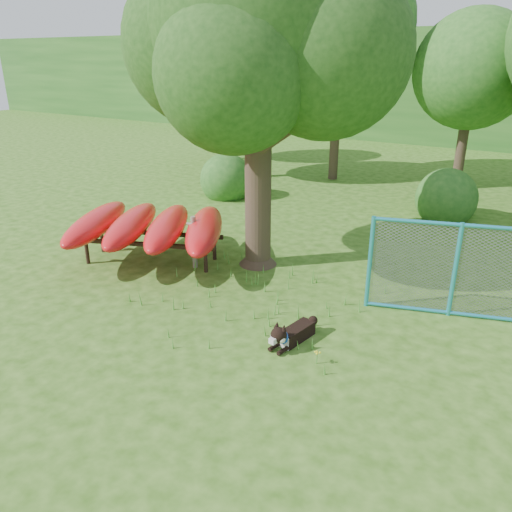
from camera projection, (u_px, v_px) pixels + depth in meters
The scene contains 14 objects.
ground at pixel (211, 326), 9.04m from camera, with size 80.00×80.00×0.00m, color #285310.
oak_tree at pixel (258, 36), 9.97m from camera, with size 6.04×5.33×7.37m.
wooden_post at pixel (194, 241), 11.32m from camera, with size 0.34×0.13×1.23m.
kayak_rack at pixel (149, 226), 11.57m from camera, with size 4.74×4.27×1.15m.
husky_dog at pixel (291, 334), 8.41m from camera, with size 0.43×1.16×0.52m.
fence_section at pixel (455, 270), 9.08m from camera, with size 3.00×1.02×3.04m.
wildflower_clump at pixel (317, 353), 7.85m from camera, with size 0.11×0.11×0.23m.
bg_tree_a at pixel (230, 58), 18.45m from camera, with size 4.40×4.40×6.70m.
bg_tree_b at pixel (341, 25), 17.86m from camera, with size 5.20×5.20×8.22m.
bg_tree_c at pixel (473, 70), 16.98m from camera, with size 4.00×4.00×6.12m.
bg_tree_f at pixel (223, 76), 22.32m from camera, with size 3.60×3.60×5.55m.
shrub_left at pixel (227, 196), 17.41m from camera, with size 1.80×1.80×1.80m, color #255B1D.
shrub_mid at pixel (443, 218), 15.11m from camera, with size 1.80×1.80×1.80m, color #255B1D.
wooded_hillside at pixel (492, 84), 29.90m from camera, with size 80.00×12.00×6.00m, color #255B1D.
Camera 1 is at (4.92, -6.27, 4.53)m, focal length 35.00 mm.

